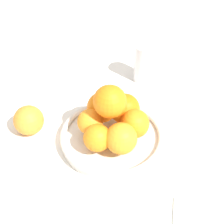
# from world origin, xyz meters

# --- Properties ---
(ground_plane) EXTENTS (4.00, 4.00, 0.00)m
(ground_plane) POSITION_xyz_m (0.00, 0.00, 0.00)
(ground_plane) COLOR white
(fruit_bowl) EXTENTS (0.27, 0.27, 0.03)m
(fruit_bowl) POSITION_xyz_m (0.00, 0.00, 0.02)
(fruit_bowl) COLOR silver
(fruit_bowl) RESTS_ON ground_plane
(orange_pile) EXTENTS (0.18, 0.19, 0.14)m
(orange_pile) POSITION_xyz_m (0.00, -0.00, 0.08)
(orange_pile) COLOR orange
(orange_pile) RESTS_ON fruit_bowl
(stray_orange) EXTENTS (0.08, 0.08, 0.08)m
(stray_orange) POSITION_xyz_m (0.20, 0.10, 0.04)
(stray_orange) COLOR orange
(stray_orange) RESTS_ON ground_plane
(drinking_glass) EXTENTS (0.07, 0.07, 0.13)m
(drinking_glass) POSITION_xyz_m (0.07, -0.29, 0.06)
(drinking_glass) COLOR white
(drinking_glass) RESTS_ON ground_plane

